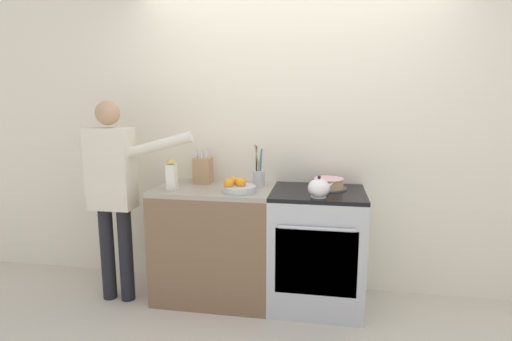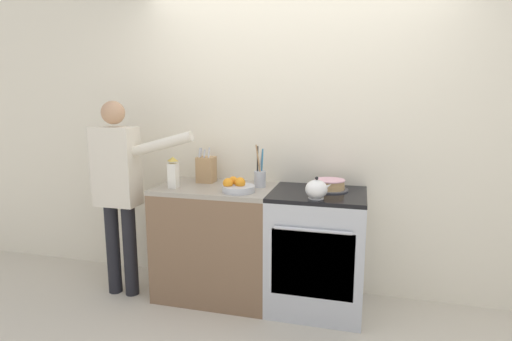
{
  "view_description": "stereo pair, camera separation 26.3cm",
  "coord_description": "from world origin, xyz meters",
  "px_view_note": "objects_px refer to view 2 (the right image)",
  "views": [
    {
      "loc": [
        0.27,
        -2.7,
        1.62
      ],
      "look_at": [
        -0.24,
        0.28,
        1.07
      ],
      "focal_mm": 28.0,
      "sensor_mm": 36.0,
      "label": 1
    },
    {
      "loc": [
        0.52,
        -2.65,
        1.62
      ],
      "look_at": [
        -0.24,
        0.28,
        1.07
      ],
      "focal_mm": 28.0,
      "sensor_mm": 36.0,
      "label": 2
    }
  ],
  "objects_px": {
    "layer_cake": "(330,185)",
    "utensil_crock": "(260,177)",
    "tea_kettle": "(317,189)",
    "knife_block": "(206,169)",
    "stove_range": "(317,250)",
    "person_baker": "(118,182)",
    "milk_carton": "(173,173)",
    "fruit_bowl": "(237,187)"
  },
  "relations": [
    {
      "from": "knife_block",
      "to": "person_baker",
      "type": "relative_size",
      "value": 0.19
    },
    {
      "from": "layer_cake",
      "to": "knife_block",
      "type": "relative_size",
      "value": 0.94
    },
    {
      "from": "stove_range",
      "to": "fruit_bowl",
      "type": "relative_size",
      "value": 3.72
    },
    {
      "from": "knife_block",
      "to": "milk_carton",
      "type": "distance_m",
      "value": 0.32
    },
    {
      "from": "knife_block",
      "to": "utensil_crock",
      "type": "distance_m",
      "value": 0.49
    },
    {
      "from": "milk_carton",
      "to": "person_baker",
      "type": "relative_size",
      "value": 0.16
    },
    {
      "from": "layer_cake",
      "to": "milk_carton",
      "type": "bearing_deg",
      "value": -169.01
    },
    {
      "from": "knife_block",
      "to": "fruit_bowl",
      "type": "relative_size",
      "value": 1.2
    },
    {
      "from": "utensil_crock",
      "to": "fruit_bowl",
      "type": "bearing_deg",
      "value": -121.77
    },
    {
      "from": "layer_cake",
      "to": "knife_block",
      "type": "xyz_separation_m",
      "value": [
        -1.03,
        0.05,
        0.07
      ]
    },
    {
      "from": "person_baker",
      "to": "layer_cake",
      "type": "bearing_deg",
      "value": 10.96
    },
    {
      "from": "milk_carton",
      "to": "person_baker",
      "type": "distance_m",
      "value": 0.47
    },
    {
      "from": "layer_cake",
      "to": "knife_block",
      "type": "bearing_deg",
      "value": 177.44
    },
    {
      "from": "knife_block",
      "to": "utensil_crock",
      "type": "height_order",
      "value": "utensil_crock"
    },
    {
      "from": "fruit_bowl",
      "to": "milk_carton",
      "type": "relative_size",
      "value": 1.0
    },
    {
      "from": "utensil_crock",
      "to": "stove_range",
      "type": "bearing_deg",
      "value": -8.47
    },
    {
      "from": "layer_cake",
      "to": "utensil_crock",
      "type": "xyz_separation_m",
      "value": [
        -0.55,
        -0.02,
        0.04
      ]
    },
    {
      "from": "stove_range",
      "to": "person_baker",
      "type": "xyz_separation_m",
      "value": [
        -1.58,
        -0.19,
        0.49
      ]
    },
    {
      "from": "stove_range",
      "to": "milk_carton",
      "type": "bearing_deg",
      "value": -172.98
    },
    {
      "from": "stove_range",
      "to": "milk_carton",
      "type": "distance_m",
      "value": 1.27
    },
    {
      "from": "layer_cake",
      "to": "milk_carton",
      "type": "relative_size",
      "value": 1.13
    },
    {
      "from": "stove_range",
      "to": "person_baker",
      "type": "distance_m",
      "value": 1.67
    },
    {
      "from": "utensil_crock",
      "to": "milk_carton",
      "type": "xyz_separation_m",
      "value": [
        -0.65,
        -0.21,
        0.04
      ]
    },
    {
      "from": "milk_carton",
      "to": "person_baker",
      "type": "bearing_deg",
      "value": -173.58
    },
    {
      "from": "milk_carton",
      "to": "stove_range",
      "type": "bearing_deg",
      "value": 7.02
    },
    {
      "from": "fruit_bowl",
      "to": "knife_block",
      "type": "bearing_deg",
      "value": 142.61
    },
    {
      "from": "stove_range",
      "to": "layer_cake",
      "type": "relative_size",
      "value": 3.28
    },
    {
      "from": "fruit_bowl",
      "to": "person_baker",
      "type": "height_order",
      "value": "person_baker"
    },
    {
      "from": "milk_carton",
      "to": "tea_kettle",
      "type": "bearing_deg",
      "value": -2.8
    },
    {
      "from": "layer_cake",
      "to": "fruit_bowl",
      "type": "xyz_separation_m",
      "value": [
        -0.67,
        -0.23,
        -0.0
      ]
    },
    {
      "from": "stove_range",
      "to": "person_baker",
      "type": "height_order",
      "value": "person_baker"
    },
    {
      "from": "layer_cake",
      "to": "fruit_bowl",
      "type": "height_order",
      "value": "fruit_bowl"
    },
    {
      "from": "fruit_bowl",
      "to": "layer_cake",
      "type": "bearing_deg",
      "value": 18.63
    },
    {
      "from": "knife_block",
      "to": "fruit_bowl",
      "type": "bearing_deg",
      "value": -37.39
    },
    {
      "from": "tea_kettle",
      "to": "utensil_crock",
      "type": "relative_size",
      "value": 0.56
    },
    {
      "from": "layer_cake",
      "to": "tea_kettle",
      "type": "bearing_deg",
      "value": -103.6
    },
    {
      "from": "utensil_crock",
      "to": "milk_carton",
      "type": "bearing_deg",
      "value": -162.22
    },
    {
      "from": "fruit_bowl",
      "to": "person_baker",
      "type": "relative_size",
      "value": 0.16
    },
    {
      "from": "knife_block",
      "to": "layer_cake",
      "type": "bearing_deg",
      "value": -2.56
    },
    {
      "from": "tea_kettle",
      "to": "knife_block",
      "type": "distance_m",
      "value": 1.02
    },
    {
      "from": "knife_block",
      "to": "person_baker",
      "type": "bearing_deg",
      "value": -152.2
    },
    {
      "from": "tea_kettle",
      "to": "fruit_bowl",
      "type": "height_order",
      "value": "tea_kettle"
    }
  ]
}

